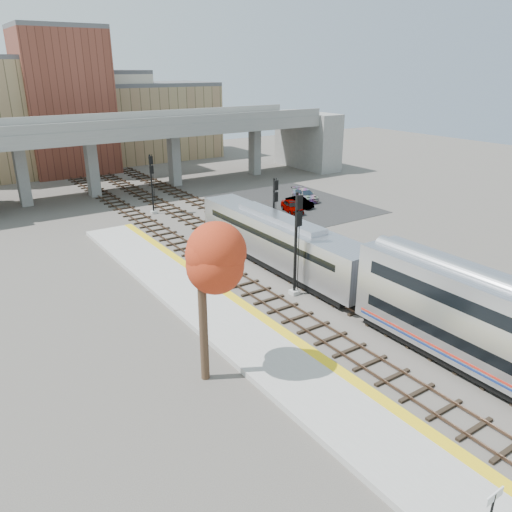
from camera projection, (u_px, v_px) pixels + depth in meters
ground at (396, 340)px, 29.53m from camera, size 160.00×160.00×0.00m
platform at (301, 377)px, 25.69m from camera, size 4.50×60.00×0.35m
yellow_strip at (329, 363)px, 26.61m from camera, size 0.70×60.00×0.01m
tracks at (283, 269)px, 39.68m from camera, size 10.70×95.00×0.25m
overpass at (159, 143)px, 64.91m from camera, size 54.00×12.00×9.50m
buildings_far at (81, 115)px, 78.99m from camera, size 43.00×21.00×20.60m
parking_lot at (293, 204)px, 58.53m from camera, size 14.00×18.00×0.04m
locomotive at (279, 241)px, 39.39m from camera, size 3.02×19.05×4.10m
signal_mast_near at (296, 245)px, 34.09m from camera, size 0.60×0.64×7.41m
signal_mast_mid at (274, 217)px, 42.86m from camera, size 0.60×0.64×6.39m
signal_mast_far at (152, 186)px, 53.74m from camera, size 0.60×0.64×6.44m
station_sign at (492, 508)px, 15.93m from camera, size 0.90×0.08×2.27m
tree at (201, 269)px, 23.77m from camera, size 3.60×3.60×8.27m
car_a at (292, 206)px, 55.00m from camera, size 2.60×4.17×1.32m
car_b at (300, 202)px, 57.03m from camera, size 1.69×3.67×1.16m
car_c at (305, 195)px, 59.91m from camera, size 2.60×4.74×1.30m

